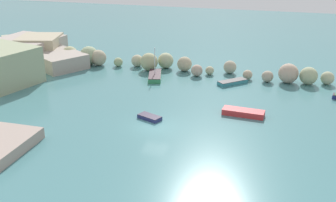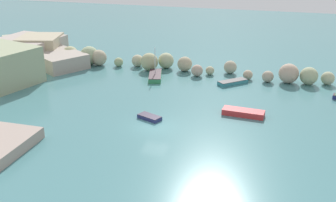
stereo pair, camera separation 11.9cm
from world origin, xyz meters
name	(u,v)px [view 2 (the right image)]	position (x,y,z in m)	size (l,w,h in m)	color
cove_water	(154,126)	(0.00, 0.00, 0.00)	(160.00, 160.00, 0.00)	teal
rock_breakwater	(167,63)	(-4.39, 18.45, 1.14)	(41.09, 4.41, 2.79)	#AEA18F
moored_boat_0	(150,117)	(-1.08, 1.58, 0.20)	(2.73, 1.98, 0.41)	navy
moored_boat_1	(155,76)	(-4.89, 14.73, 0.34)	(2.94, 5.10, 4.27)	#338553
moored_boat_2	(243,113)	(8.13, 5.42, 0.31)	(4.46, 1.74, 0.62)	red
moored_boat_6	(233,82)	(5.53, 15.34, 0.26)	(3.74, 3.74, 0.52)	teal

